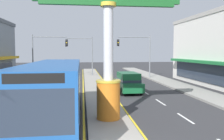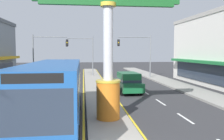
% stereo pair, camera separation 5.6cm
% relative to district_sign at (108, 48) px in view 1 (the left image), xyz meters
% --- Properties ---
extents(median_strip, '(2.34, 52.00, 0.14)m').
position_rel_district_sign_xyz_m(median_strip, '(0.00, 13.20, -3.97)').
color(median_strip, gray).
rests_on(median_strip, ground).
extents(sidewalk_left, '(2.73, 60.00, 0.18)m').
position_rel_district_sign_xyz_m(sidewalk_left, '(-9.14, 11.20, -3.95)').
color(sidewalk_left, gray).
rests_on(sidewalk_left, ground).
extents(sidewalk_right, '(2.73, 60.00, 0.18)m').
position_rel_district_sign_xyz_m(sidewalk_right, '(9.14, 11.20, -3.95)').
color(sidewalk_right, gray).
rests_on(sidewalk_right, ground).
extents(lane_markings, '(9.08, 52.00, 0.01)m').
position_rel_district_sign_xyz_m(lane_markings, '(0.00, 11.85, -4.04)').
color(lane_markings, silver).
rests_on(lane_markings, ground).
extents(district_sign, '(7.88, 1.35, 7.67)m').
position_rel_district_sign_xyz_m(district_sign, '(0.00, 0.00, 0.00)').
color(district_sign, orange).
rests_on(district_sign, median_strip).
extents(traffic_light_left_side, '(4.86, 0.46, 6.20)m').
position_rel_district_sign_xyz_m(traffic_light_left_side, '(-6.41, 20.81, 0.21)').
color(traffic_light_left_side, slate).
rests_on(traffic_light_left_side, ground).
extents(traffic_light_right_side, '(4.86, 0.46, 6.20)m').
position_rel_district_sign_xyz_m(traffic_light_right_side, '(6.41, 20.16, 0.21)').
color(traffic_light_right_side, slate).
rests_on(traffic_light_right_side, ground).
extents(traffic_light_median_far, '(4.20, 0.46, 6.20)m').
position_rel_district_sign_xyz_m(traffic_light_median_far, '(-1.37, 24.31, 0.15)').
color(traffic_light_median_far, slate).
rests_on(traffic_light_median_far, ground).
extents(suv_near_right_lane, '(2.12, 4.68, 1.90)m').
position_rel_district_sign_xyz_m(suv_near_right_lane, '(2.82, 8.89, -3.06)').
color(suv_near_right_lane, '#14562D').
rests_on(suv_near_right_lane, ground).
extents(bus_near_left_lane, '(2.63, 11.22, 3.26)m').
position_rel_district_sign_xyz_m(bus_near_left_lane, '(-2.82, -0.27, -2.17)').
color(bus_near_left_lane, '#1E5199').
rests_on(bus_near_left_lane, ground).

